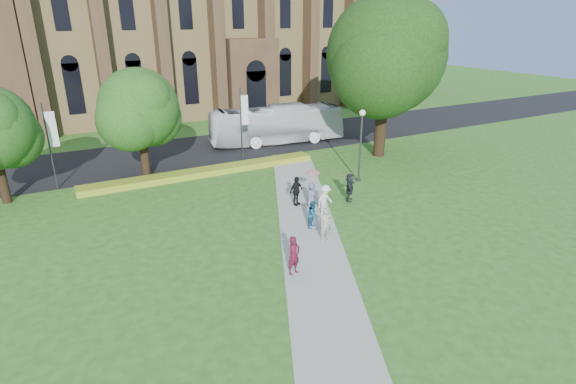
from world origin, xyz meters
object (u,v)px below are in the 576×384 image
streetlamp (361,137)px  pedestrian_0 (294,255)px  tour_coach (277,125)px  large_tree (386,55)px

streetlamp → pedestrian_0: size_ratio=2.78×
streetlamp → pedestrian_0: (-10.38, -8.94, -2.31)m
streetlamp → pedestrian_0: bearing=-139.3°
tour_coach → pedestrian_0: tour_coach is taller
streetlamp → large_tree: 8.73m
large_tree → pedestrian_0: large_tree is taller
pedestrian_0 → tour_coach: bearing=50.1°
streetlamp → large_tree: large_tree is taller
large_tree → streetlamp: bearing=-140.7°
streetlamp → tour_coach: bearing=91.9°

